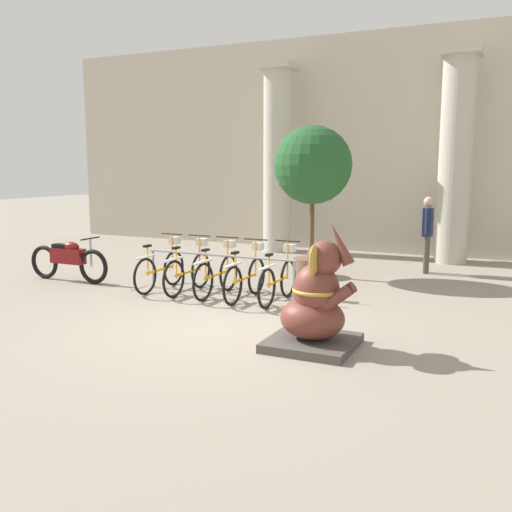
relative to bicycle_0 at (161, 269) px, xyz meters
name	(u,v)px	position (x,y,z in m)	size (l,w,h in m)	color
ground_plane	(224,328)	(2.39, -1.85, -0.42)	(60.00, 60.00, 0.00)	gray
building_facade	(370,144)	(2.39, 6.75, 2.58)	(20.00, 0.20, 6.00)	#BCB29E
column_left	(278,158)	(0.02, 5.75, 2.20)	(0.99, 0.99, 5.16)	#BCB7A8
column_right	(456,157)	(4.76, 5.75, 2.20)	(0.99, 0.99, 5.16)	#BCB7A8
bike_rack	(219,264)	(1.25, 0.10, 0.17)	(3.11, 0.05, 0.77)	gray
bicycle_0	(161,269)	(0.00, 0.00, 0.00)	(0.48, 1.68, 1.07)	black
bicycle_1	(189,271)	(0.63, 0.02, 0.00)	(0.48, 1.68, 1.07)	black
bicycle_2	(217,274)	(1.25, 0.01, 0.00)	(0.48, 1.68, 1.07)	black
bicycle_3	(246,277)	(1.88, -0.05, 0.00)	(0.48, 1.68, 1.07)	black
bicycle_4	(279,279)	(2.51, -0.01, 0.00)	(0.48, 1.68, 1.07)	black
elephant_statue	(316,305)	(3.95, -2.15, 0.16)	(1.13, 1.13, 1.71)	#4C4742
motorcycle	(68,259)	(-2.23, -0.14, 0.05)	(2.06, 0.55, 0.95)	black
person_pedestrian	(428,227)	(4.43, 4.01, 0.62)	(0.23, 0.47, 1.73)	brown
potted_tree	(313,170)	(2.21, 2.54, 1.89)	(1.68, 1.68, 3.26)	brown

